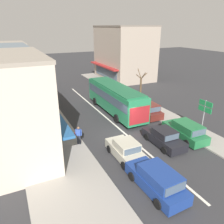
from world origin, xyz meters
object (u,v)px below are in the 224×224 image
Objects in this scene: directional_road_sign at (205,110)px; street_tree_right at (141,88)px; sedan_behind_bus_mid at (164,138)px; wagon_adjacent_lane_trail at (157,180)px; parked_wagon_kerb_front at (185,131)px; pedestrian_browsing_midblock at (46,96)px; traffic_light_downstreet at (46,74)px; parked_wagon_kerb_second at (147,109)px; parked_sedan_kerb_third at (122,96)px; city_bus at (115,97)px; sedan_queue_gap_filler at (126,151)px; pedestrian_with_handbag_near at (78,134)px.

street_tree_right is (0.04, 10.44, -0.60)m from directional_road_sign.
wagon_adjacent_lane_trail is at bearing -132.47° from sedan_behind_bus_mid.
pedestrian_browsing_midblock reaches higher than parked_wagon_kerb_front.
traffic_light_downstreet is 14.94m from street_tree_right.
parked_wagon_kerb_front is at bearing -89.48° from parked_wagon_kerb_second.
pedestrian_browsing_midblock is (-1.07, -5.51, -1.79)m from traffic_light_downstreet.
directional_road_sign is at bearing -83.78° from parked_sedan_kerb_third.
pedestrian_browsing_midblock is at bearing 135.52° from parked_wagon_kerb_second.
city_bus is 2.58× the size of sedan_behind_bus_mid.
parked_sedan_kerb_third is at bearing 62.91° from sedan_queue_gap_filler.
pedestrian_with_handbag_near is (-9.11, -3.16, 0.32)m from parked_wagon_kerb_second.
parked_wagon_kerb_second is at bearing 45.96° from sedan_queue_gap_filler.
traffic_light_downstreet is at bearing 114.89° from city_bus.
street_tree_right is 12.82m from pedestrian_with_handbag_near.
pedestrian_with_handbag_near reaches higher than parked_sedan_kerb_third.
city_bus is 9.61m from pedestrian_browsing_midblock.
wagon_adjacent_lane_trail is at bearing -70.19° from pedestrian_with_handbag_near.
street_tree_right reaches higher than sedan_behind_bus_mid.
parked_wagon_kerb_front is 22.76m from traffic_light_downstreet.
wagon_adjacent_lane_trail is 3.95m from sedan_queue_gap_filler.
pedestrian_browsing_midblock is at bearing 91.94° from pedestrian_with_handbag_near.
street_tree_right reaches higher than pedestrian_with_handbag_near.
directional_road_sign is at bearing 0.13° from sedan_queue_gap_filler.
sedan_queue_gap_filler is 1.17× the size of directional_road_sign.
traffic_light_downstreet is 1.17× the size of directional_road_sign.
city_bus is at bearing 136.93° from parked_wagon_kerb_second.
city_bus is at bearing -45.04° from pedestrian_browsing_midblock.
parked_wagon_kerb_front reaches higher than sedan_queue_gap_filler.
traffic_light_downstreet is at bearing 87.95° from pedestrian_with_handbag_near.
city_bus is 2.39× the size of parked_wagon_kerb_second.
wagon_adjacent_lane_trail is at bearing -90.68° from sedan_queue_gap_filler.
wagon_adjacent_lane_trail is 1.00× the size of parked_wagon_kerb_front.
directional_road_sign is (7.98, 3.97, 1.96)m from wagon_adjacent_lane_trail.
sedan_queue_gap_filler is 6.47m from parked_wagon_kerb_front.
parked_sedan_kerb_third is at bearing 45.25° from pedestrian_with_handbag_near.
street_tree_right is (4.35, 1.26, 0.22)m from city_bus.
street_tree_right reaches higher than parked_sedan_kerb_third.
city_bus is 3.02× the size of directional_road_sign.
wagon_adjacent_lane_trail is 20.16m from pedestrian_browsing_midblock.
street_tree_right is at bearing -58.47° from parked_sedan_kerb_third.
traffic_light_downstreet is 2.58× the size of pedestrian_browsing_midblock.
traffic_light_downstreet reaches higher than sedan_behind_bus_mid.
parked_wagon_kerb_front is at bearing 34.34° from wagon_adjacent_lane_trail.
street_tree_right reaches higher than directional_road_sign.
traffic_light_downstreet reaches higher than pedestrian_browsing_midblock.
parked_sedan_kerb_third is at bearing 89.56° from parked_wagon_kerb_front.
parked_wagon_kerb_front is at bearing -17.95° from pedestrian_with_handbag_near.
sedan_queue_gap_filler is 2.59× the size of pedestrian_with_handbag_near.
street_tree_right is (10.05, -11.03, -0.75)m from traffic_light_downstreet.
traffic_light_downstreet reaches higher than city_bus.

